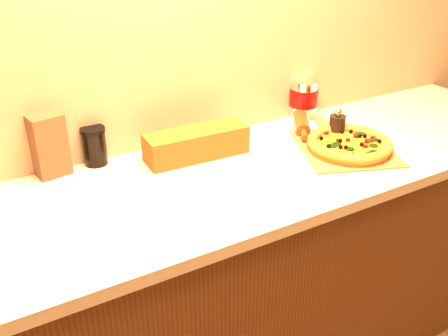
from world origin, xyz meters
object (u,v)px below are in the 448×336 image
pizza_peel (343,146)px  dark_jar (95,146)px  pepper_grinder (337,126)px  pizza (349,144)px  coffee_canister (303,98)px  rolling_pin (301,118)px

pizza_peel → dark_jar: dark_jar is taller
pizza_peel → pepper_grinder: (0.04, 0.09, 0.04)m
pizza_peel → pizza: (-0.01, -0.03, 0.02)m
coffee_canister → dark_jar: coffee_canister is taller
rolling_pin → pepper_grinder: bearing=-76.5°
dark_jar → pizza_peel: bearing=-21.4°
pepper_grinder → rolling_pin: pepper_grinder is taller
pizza → coffee_canister: size_ratio=1.90×
pizza_peel → rolling_pin: rolling_pin is taller
pizza_peel → rolling_pin: size_ratio=1.51×
rolling_pin → pizza: bearing=-90.4°
pizza_peel → coffee_canister: coffee_canister is taller
pepper_grinder → pizza_peel: bearing=-114.1°
pizza → rolling_pin: (0.00, 0.29, 0.00)m
rolling_pin → pizza_peel: bearing=-89.3°
pepper_grinder → dark_jar: 0.91m
rolling_pin → dark_jar: 0.84m
pizza_peel → coffee_canister: 0.34m
rolling_pin → coffee_canister: size_ratio=2.16×
pizza → rolling_pin: size_ratio=0.88×
pizza → pepper_grinder: size_ratio=2.61×
pizza → pizza_peel: bearing=81.2°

